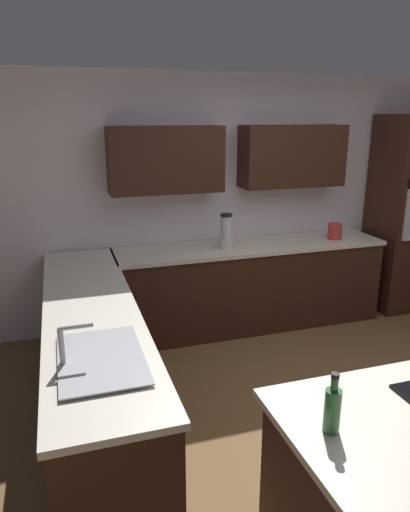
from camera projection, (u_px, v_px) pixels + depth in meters
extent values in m
plane|color=brown|center=(348.00, 414.00, 3.60)|extent=(14.00, 14.00, 0.00)
cube|color=silver|center=(247.00, 200.00, 5.14)|extent=(6.00, 0.10, 2.60)
cube|color=#381E14|center=(292.00, 156.00, 4.91)|extent=(1.10, 0.34, 0.63)
cube|color=#381E14|center=(166.00, 160.00, 4.53)|extent=(1.10, 0.34, 0.63)
cube|color=#381E14|center=(250.00, 287.00, 5.01)|extent=(2.80, 0.60, 0.86)
cube|color=silver|center=(251.00, 246.00, 4.88)|extent=(2.84, 0.64, 0.04)
cube|color=#381E14|center=(95.00, 366.00, 3.45)|extent=(0.60, 2.90, 0.86)
cube|color=silver|center=(90.00, 309.00, 3.32)|extent=(0.64, 2.94, 0.04)
cube|color=#381E14|center=(410.00, 214.00, 5.38)|extent=(0.80, 0.60, 2.19)
cube|color=#515456|center=(98.00, 345.00, 2.74)|extent=(0.40, 0.30, 0.02)
cube|color=#515456|center=(105.00, 375.00, 2.43)|extent=(0.40, 0.30, 0.02)
cube|color=#B7BABF|center=(101.00, 358.00, 2.58)|extent=(0.46, 0.70, 0.01)
cylinder|color=#B7BABF|center=(62.00, 348.00, 2.50)|extent=(0.03, 0.03, 0.22)
cylinder|color=#B7BABF|center=(76.00, 327.00, 2.49)|extent=(0.18, 0.02, 0.02)
cylinder|color=beige|center=(226.00, 243.00, 4.73)|extent=(0.15, 0.15, 0.11)
cylinder|color=silver|center=(226.00, 227.00, 4.68)|extent=(0.11, 0.11, 0.22)
cylinder|color=black|center=(226.00, 215.00, 4.65)|extent=(0.12, 0.12, 0.03)
cylinder|color=red|center=(335.00, 231.00, 5.08)|extent=(0.15, 0.15, 0.17)
cylinder|color=#336B38|center=(332.00, 411.00, 1.99)|extent=(0.07, 0.07, 0.20)
cylinder|color=#336B38|center=(335.00, 384.00, 1.95)|extent=(0.03, 0.03, 0.06)
cylinder|color=black|center=(335.00, 376.00, 1.94)|extent=(0.04, 0.04, 0.02)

